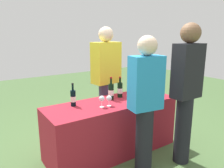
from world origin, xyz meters
TOP-DOWN VIEW (x-y plane):
  - ground_plane at (0.00, 0.00)m, footprint 12.00×12.00m
  - tasting_table at (0.00, 0.00)m, footprint 1.81×0.65m
  - wine_bottle_0 at (-0.49, 0.15)m, footprint 0.07×0.07m
  - wine_bottle_1 at (0.05, 0.10)m, footprint 0.08×0.08m
  - wine_bottle_2 at (0.23, 0.13)m, footprint 0.07×0.07m
  - wine_bottle_3 at (0.53, 0.09)m, footprint 0.07×0.07m
  - wine_bottle_4 at (0.70, 0.07)m, footprint 0.08×0.08m
  - wine_glass_0 at (-0.22, -0.10)m, footprint 0.07×0.07m
  - wine_glass_1 at (-0.12, -0.11)m, footprint 0.07×0.07m
  - wine_glass_2 at (0.27, -0.09)m, footprint 0.07×0.07m
  - wine_glass_3 at (0.43, -0.14)m, footprint 0.06×0.06m
  - server_pouring at (0.26, 0.55)m, footprint 0.47×0.29m
  - guest_0 at (0.05, -0.59)m, footprint 0.39×0.26m
  - guest_1 at (0.61, -0.70)m, footprint 0.37×0.23m

SIDE VIEW (x-z plane):
  - ground_plane at x=0.00m, z-range 0.00..0.00m
  - tasting_table at x=0.00m, z-range 0.00..0.73m
  - wine_glass_3 at x=0.43m, z-range 0.75..0.88m
  - wine_glass_1 at x=-0.12m, z-range 0.76..0.89m
  - wine_bottle_0 at x=-0.49m, z-range 0.68..0.98m
  - wine_glass_2 at x=0.27m, z-range 0.76..0.91m
  - wine_glass_0 at x=-0.22m, z-range 0.76..0.91m
  - wine_bottle_2 at x=0.23m, z-range 0.69..0.99m
  - wine_bottle_1 at x=0.05m, z-range 0.68..1.00m
  - wine_bottle_4 at x=0.70m, z-range 0.69..1.01m
  - wine_bottle_3 at x=0.53m, z-range 0.69..1.01m
  - guest_0 at x=0.05m, z-range 0.08..1.69m
  - server_pouring at x=0.26m, z-range 0.07..1.79m
  - guest_1 at x=0.61m, z-range 0.10..1.85m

